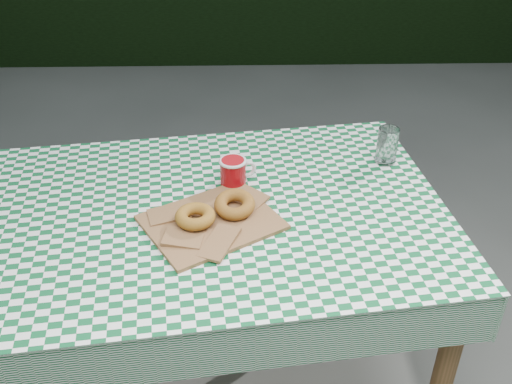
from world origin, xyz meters
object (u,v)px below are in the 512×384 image
paper_bag (211,221)px  table (214,308)px  drinking_glass (387,145)px  coffee_mug (233,172)px

paper_bag → table: bearing=99.9°
paper_bag → drinking_glass: (0.54, 0.32, 0.05)m
table → drinking_glass: (0.55, 0.25, 0.44)m
table → drinking_glass: drinking_glass is taller
paper_bag → drinking_glass: bearing=30.4°
paper_bag → coffee_mug: bearing=73.5°
paper_bag → drinking_glass: 0.63m
paper_bag → coffee_mug: size_ratio=2.22×
table → drinking_glass: 0.75m
table → drinking_glass: size_ratio=11.24×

